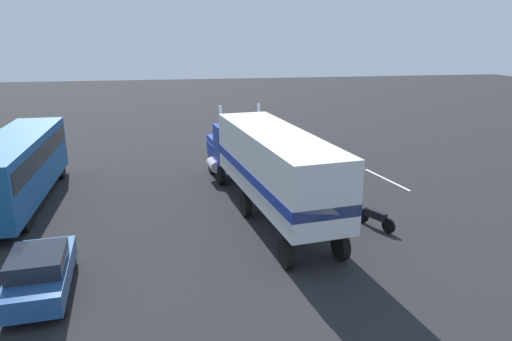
{
  "coord_description": "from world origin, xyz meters",
  "views": [
    {
      "loc": [
        -26.4,
        3.37,
        8.34
      ],
      "look_at": [
        -4.12,
        -0.4,
        1.6
      ],
      "focal_mm": 32.88,
      "sensor_mm": 36.0,
      "label": 1
    }
  ],
  "objects": [
    {
      "name": "ground_plane",
      "position": [
        0.0,
        0.0,
        0.0
      ],
      "size": [
        120.0,
        120.0,
        0.0
      ],
      "primitive_type": "plane",
      "color": "#232326"
    },
    {
      "name": "semi_truck",
      "position": [
        -5.84,
        -0.64,
        2.52
      ],
      "size": [
        14.37,
        4.69,
        4.5
      ],
      "color": "#193399",
      "rests_on": "ground_plane"
    },
    {
      "name": "parked_bus",
      "position": [
        -2.59,
        11.28,
        2.07
      ],
      "size": [
        11.06,
        2.86,
        3.4
      ],
      "color": "#1E5999",
      "rests_on": "ground_plane"
    },
    {
      "name": "lane_stripe_mid",
      "position": [
        -0.49,
        -6.41,
        0.01
      ],
      "size": [
        4.39,
        0.65,
        0.01
      ],
      "primitive_type": "cube",
      "rotation": [
        0.0,
        0.0,
        0.11
      ],
      "color": "silver",
      "rests_on": "ground_plane"
    },
    {
      "name": "motorcycle",
      "position": [
        -8.39,
        -5.0,
        0.48
      ],
      "size": [
        1.93,
        1.04,
        1.12
      ],
      "color": "black",
      "rests_on": "ground_plane"
    },
    {
      "name": "parked_car",
      "position": [
        -11.74,
        8.03,
        0.81
      ],
      "size": [
        4.55,
        2.22,
        1.57
      ],
      "color": "#234C8C",
      "rests_on": "ground_plane"
    },
    {
      "name": "lane_stripe_near",
      "position": [
        -4.02,
        -3.5,
        0.01
      ],
      "size": [
        4.38,
        0.78,
        0.01
      ],
      "primitive_type": "cube",
      "rotation": [
        0.0,
        0.0,
        0.14
      ],
      "color": "silver",
      "rests_on": "ground_plane"
    },
    {
      "name": "lane_stripe_far",
      "position": [
        -1.91,
        -8.53,
        0.01
      ],
      "size": [
        4.36,
        0.93,
        0.01
      ],
      "primitive_type": "cube",
      "rotation": [
        0.0,
        0.0,
        0.18
      ],
      "color": "silver",
      "rests_on": "ground_plane"
    },
    {
      "name": "person_bystander",
      "position": [
        -6.21,
        -3.24,
        0.89
      ],
      "size": [
        0.36,
        0.47,
        1.63
      ],
      "color": "#2D3347",
      "rests_on": "ground_plane"
    }
  ]
}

